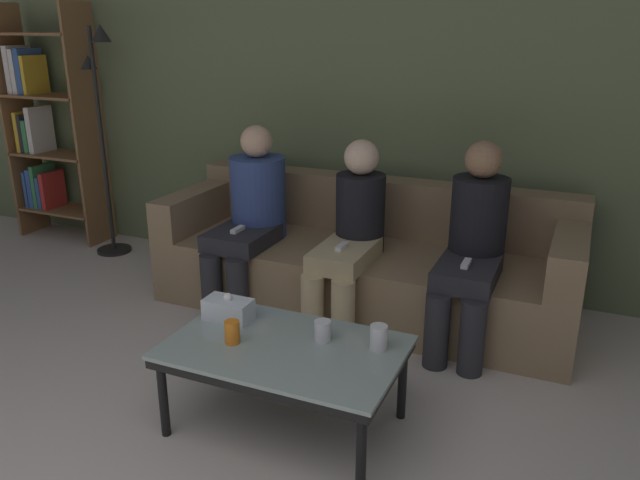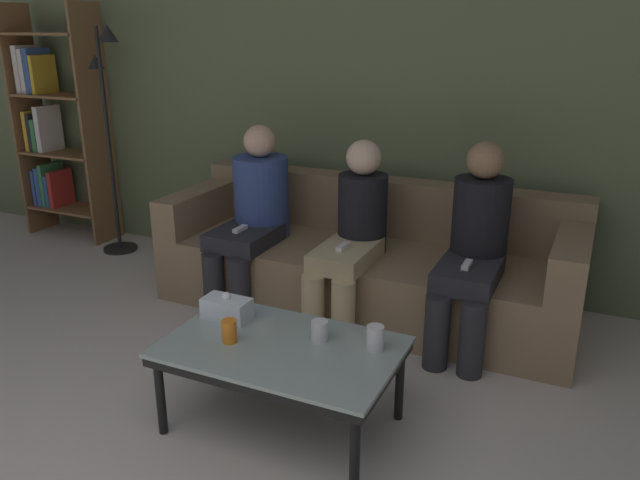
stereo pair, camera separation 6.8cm
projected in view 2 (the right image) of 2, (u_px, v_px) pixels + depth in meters
wall_back at (400, 89)px, 4.00m from camera, size 12.00×0.06×2.60m
couch at (367, 263)px, 3.89m from camera, size 2.53×0.88×0.76m
coffee_table at (281, 353)px, 2.66m from camera, size 1.00×0.63×0.40m
cup_near_left at (320, 331)px, 2.68m from camera, size 0.07×0.07×0.09m
cup_near_right at (229, 331)px, 2.66m from camera, size 0.07×0.07×0.10m
cup_far_center at (375, 338)px, 2.60m from camera, size 0.07×0.07×0.11m
tissue_box at (227, 308)px, 2.88m from camera, size 0.22×0.12×0.13m
bookshelf at (53, 127)px, 5.07m from camera, size 0.77×0.32×1.86m
standing_lamp at (109, 118)px, 4.61m from camera, size 0.31×0.26×1.70m
seated_person_left_end at (254, 211)px, 3.89m from camera, size 0.35×0.68×1.11m
seated_person_mid_left at (354, 232)px, 3.59m from camera, size 0.31×0.70×1.07m
seated_person_mid_right at (475, 244)px, 3.33m from camera, size 0.31×0.69×1.11m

